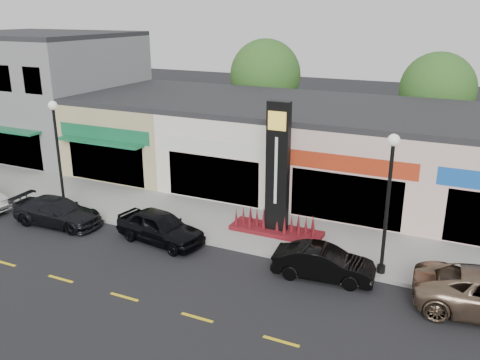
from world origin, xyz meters
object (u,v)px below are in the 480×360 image
Objects in this scene: lamp_west_near at (57,144)px; car_black_sedan at (160,227)px; car_dark_sedan at (57,212)px; pylon_sign at (277,189)px; car_black_conv at (324,263)px; lamp_east_near at (389,191)px.

lamp_west_near is 7.25m from car_black_sedan.
car_dark_sedan is (1.11, -1.57, -2.83)m from lamp_west_near.
pylon_sign reaches higher than car_black_conv.
lamp_east_near is 1.42× the size of car_black_conv.
pylon_sign is 1.35× the size of car_dark_sedan.
car_black_sedan is (6.62, -1.09, -2.76)m from lamp_west_near.
car_black_sedan is at bearing -88.36° from car_dark_sedan.
car_dark_sedan is 12.93m from car_black_conv.
lamp_east_near is 3.64m from car_black_conv.
pylon_sign is at bearing 41.07° from car_black_conv.
lamp_west_near is at bearing 180.00° from lamp_east_near.
lamp_west_near is at bearing 79.44° from car_black_conv.
car_black_conv is at bearing -4.58° from lamp_west_near.
car_black_sedan is (-9.38, -1.09, -2.76)m from lamp_east_near.
pylon_sign is (-5.00, 1.70, -1.20)m from lamp_east_near.
car_black_sedan is (-4.38, -2.79, -1.56)m from pylon_sign.
car_black_conv is at bearing -150.26° from lamp_east_near.
lamp_west_near reaches higher than car_black_conv.
pylon_sign reaches higher than lamp_west_near.
car_dark_sedan is at bearing -54.83° from lamp_west_near.
car_black_conv is (14.03, -1.12, -2.84)m from lamp_west_near.
car_black_conv is (3.03, -2.82, -1.64)m from pylon_sign.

